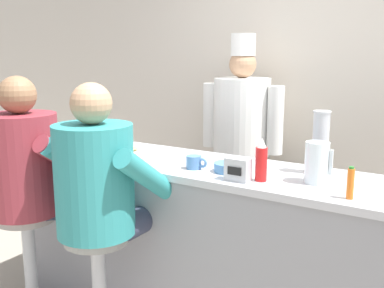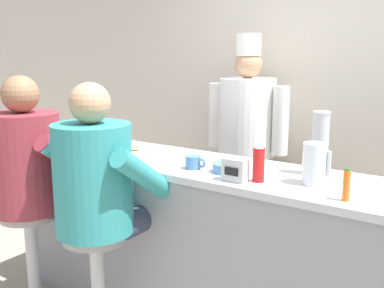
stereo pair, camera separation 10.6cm
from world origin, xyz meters
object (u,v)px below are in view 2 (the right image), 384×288
Objects in this scene: breakfast_plate at (133,151)px; hot_sauce_bottle_orange at (346,185)px; ketchup_bottle_red at (259,162)px; cook_in_whites_near at (246,136)px; diner_seated_maroon at (31,169)px; diner_seated_teal at (99,186)px; cup_stack_steel at (320,143)px; coffee_mug_blue at (194,162)px; water_pitcher_clear at (315,164)px; cereal_bowl at (228,168)px; coffee_mug_tan at (112,144)px; napkin_dispenser_chrome at (235,170)px.

hot_sauce_bottle_orange is at bearing -7.89° from breakfast_plate.
ketchup_bottle_red is 1.41m from cook_in_whites_near.
diner_seated_maroon is at bearing -170.26° from hot_sauce_bottle_orange.
diner_seated_teal is 0.84× the size of cook_in_whites_near.
diner_seated_teal is at bearing -67.36° from breakfast_plate.
cup_stack_steel is 1.31m from cook_in_whites_near.
coffee_mug_blue is 1.04m from diner_seated_maroon.
cup_stack_steel is at bearing 124.58° from hot_sauce_bottle_orange.
diner_seated_maroon is at bearing 179.90° from diner_seated_teal.
hot_sauce_bottle_orange is 0.64× the size of breakfast_plate.
coffee_mug_blue is at bearing 47.75° from diner_seated_teal.
hot_sauce_bottle_orange is at bearing 9.74° from diner_seated_maroon.
water_pitcher_clear is at bearing -77.22° from cup_stack_steel.
breakfast_plate is (-1.25, 0.03, -0.09)m from water_pitcher_clear.
ketchup_bottle_red reaches higher than water_pitcher_clear.
hot_sauce_bottle_orange is 0.71× the size of water_pitcher_clear.
water_pitcher_clear reaches higher than cereal_bowl.
coffee_mug_blue is (-0.88, 0.08, -0.03)m from hot_sauce_bottle_orange.
coffee_mug_tan is at bearing -113.62° from cook_in_whites_near.
diner_seated_maroon is at bearing -126.37° from breakfast_plate.
coffee_mug_tan reaches higher than breakfast_plate.
diner_seated_maroon is 1.72m from cook_in_whites_near.
diner_seated_teal reaches higher than cup_stack_steel.
coffee_mug_tan is (-1.64, 0.19, -0.03)m from hot_sauce_bottle_orange.
water_pitcher_clear is at bearing 5.02° from cereal_bowl.
coffee_mug_tan is 0.08× the size of diner_seated_teal.
cereal_bowl is at bearing 162.16° from ketchup_bottle_red.
cup_stack_steel is at bearing 7.69° from breakfast_plate.
ketchup_bottle_red is 1.77× the size of napkin_dispenser_chrome.
breakfast_plate is at bearing -172.31° from cup_stack_steel.
water_pitcher_clear is at bearing 25.18° from diner_seated_teal.
cereal_bowl is 1.38× the size of coffee_mug_tan.
water_pitcher_clear reaches higher than napkin_dispenser_chrome.
cereal_bowl is 1.24m from cook_in_whites_near.
cereal_bowl is at bearing -66.87° from cook_in_whites_near.
hot_sauce_bottle_orange reaches higher than cereal_bowl.
hot_sauce_bottle_orange is at bearing -55.42° from cup_stack_steel.
diner_seated_teal is (-0.99, -0.68, -0.24)m from cup_stack_steel.
cook_in_whites_near is at bearing 115.52° from napkin_dispenser_chrome.
cup_stack_steel is 0.22× the size of diner_seated_maroon.
ketchup_bottle_red is 0.38m from cup_stack_steel.
breakfast_plate is 0.78m from cereal_bowl.
coffee_mug_tan is 0.96× the size of napkin_dispenser_chrome.
cereal_bowl is at bearing 169.44° from hot_sauce_bottle_orange.
diner_seated_maroon is at bearing -111.18° from coffee_mug_tan.
cereal_bowl is 0.11× the size of diner_seated_teal.
cereal_bowl is 0.09× the size of cook_in_whites_near.
hot_sauce_bottle_orange reaches higher than napkin_dispenser_chrome.
cook_in_whites_near reaches higher than water_pitcher_clear.
cook_in_whites_near is (0.29, 1.07, -0.04)m from breakfast_plate.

